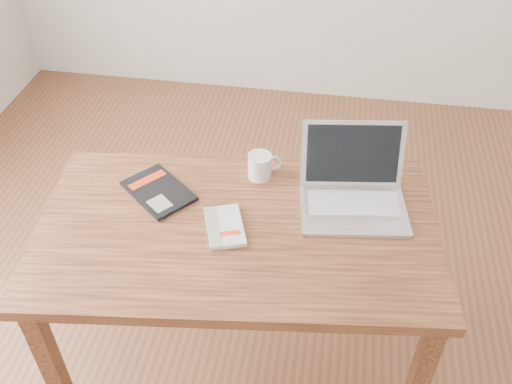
% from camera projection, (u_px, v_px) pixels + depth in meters
% --- Properties ---
extents(room, '(4.04, 4.04, 2.70)m').
position_uv_depth(room, '(268.00, 41.00, 1.47)').
color(room, '#56311D').
rests_on(room, ground).
extents(desk, '(1.36, 0.88, 0.75)m').
position_uv_depth(desk, '(238.00, 245.00, 1.88)').
color(desk, '#522D18').
rests_on(desk, ground).
extents(white_guidebook, '(0.17, 0.21, 0.02)m').
position_uv_depth(white_guidebook, '(225.00, 227.00, 1.81)').
color(white_guidebook, silver).
rests_on(white_guidebook, desk).
extents(black_guidebook, '(0.29, 0.28, 0.01)m').
position_uv_depth(black_guidebook, '(158.00, 191.00, 1.94)').
color(black_guidebook, black).
rests_on(black_guidebook, desk).
extents(laptop, '(0.38, 0.36, 0.23)m').
position_uv_depth(laptop, '(353.00, 190.00, 1.88)').
color(laptop, silver).
rests_on(laptop, desk).
extents(coffee_mug, '(0.12, 0.08, 0.09)m').
position_uv_depth(coffee_mug, '(261.00, 165.00, 1.98)').
color(coffee_mug, white).
rests_on(coffee_mug, desk).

